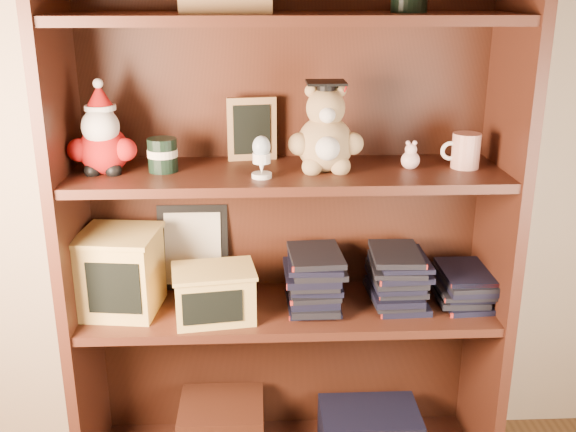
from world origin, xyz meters
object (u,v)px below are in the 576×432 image
bookcase (286,224)px  grad_teddy_bear (325,136)px  treats_box (121,271)px  teacher_mug (465,151)px

bookcase → grad_teddy_bear: size_ratio=6.66×
grad_teddy_bear → treats_box: 0.68m
teacher_mug → treats_box: (-0.94, -0.00, -0.33)m
grad_teddy_bear → treats_box: (-0.56, 0.01, -0.37)m
bookcase → treats_box: (-0.46, -0.05, -0.11)m
teacher_mug → treats_box: 0.99m
teacher_mug → treats_box: teacher_mug is taller
teacher_mug → bookcase: bearing=173.9°
grad_teddy_bear → teacher_mug: (0.38, 0.01, -0.04)m
treats_box → bookcase: bearing=6.4°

